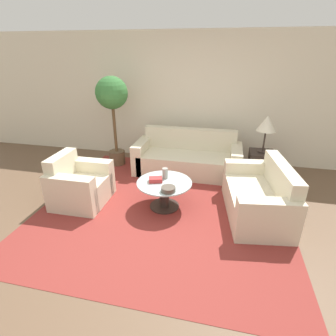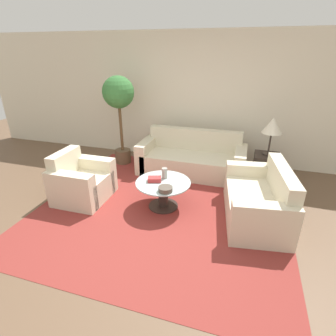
{
  "view_description": "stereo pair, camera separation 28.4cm",
  "coord_description": "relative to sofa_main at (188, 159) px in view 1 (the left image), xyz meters",
  "views": [
    {
      "loc": [
        0.95,
        -2.8,
        2.23
      ],
      "look_at": [
        0.13,
        0.83,
        0.55
      ],
      "focal_mm": 28.0,
      "sensor_mm": 36.0,
      "label": 1
    },
    {
      "loc": [
        1.22,
        -2.73,
        2.23
      ],
      "look_at": [
        0.13,
        0.83,
        0.55
      ],
      "focal_mm": 28.0,
      "sensor_mm": 36.0,
      "label": 2
    }
  ],
  "objects": [
    {
      "name": "ground_plane",
      "position": [
        -0.28,
        -1.96,
        -0.27
      ],
      "size": [
        14.0,
        14.0,
        0.0
      ],
      "primitive_type": "plane",
      "color": "brown"
    },
    {
      "name": "wall_back",
      "position": [
        -0.28,
        0.74,
        1.03
      ],
      "size": [
        10.0,
        0.06,
        2.6
      ],
      "color": "beige",
      "rests_on": "ground_plane"
    },
    {
      "name": "rug",
      "position": [
        -0.15,
        -1.38,
        -0.27
      ],
      "size": [
        3.69,
        3.6,
        0.01
      ],
      "color": "maroon",
      "rests_on": "ground_plane"
    },
    {
      "name": "sofa_main",
      "position": [
        0.0,
        0.0,
        0.0
      ],
      "size": [
        2.03,
        0.83,
        0.82
      ],
      "color": "beige",
      "rests_on": "ground_plane"
    },
    {
      "name": "armchair",
      "position": [
        -1.51,
        -1.51,
        0.0
      ],
      "size": [
        0.77,
        0.86,
        0.78
      ],
      "rotation": [
        0.0,
        0.0,
        1.58
      ],
      "color": "beige",
      "rests_on": "ground_plane"
    },
    {
      "name": "loveseat",
      "position": [
        1.27,
        -1.27,
        0.0
      ],
      "size": [
        0.98,
        1.51,
        0.8
      ],
      "rotation": [
        0.0,
        0.0,
        -1.42
      ],
      "color": "beige",
      "rests_on": "ground_plane"
    },
    {
      "name": "coffee_table",
      "position": [
        -0.15,
        -1.38,
        0.01
      ],
      "size": [
        0.83,
        0.83,
        0.43
      ],
      "color": "#332823",
      "rests_on": "ground_plane"
    },
    {
      "name": "side_table",
      "position": [
        1.37,
        -0.05,
        0.0
      ],
      "size": [
        0.44,
        0.44,
        0.54
      ],
      "color": "#332823",
      "rests_on": "ground_plane"
    },
    {
      "name": "table_lamp",
      "position": [
        1.37,
        -0.05,
        0.79
      ],
      "size": [
        0.34,
        0.34,
        0.66
      ],
      "color": "#332823",
      "rests_on": "side_table"
    },
    {
      "name": "potted_plant",
      "position": [
        -1.52,
        0.05,
        1.05
      ],
      "size": [
        0.62,
        0.62,
        1.8
      ],
      "color": "brown",
      "rests_on": "ground_plane"
    },
    {
      "name": "vase",
      "position": [
        -0.16,
        -1.25,
        0.24
      ],
      "size": [
        0.09,
        0.09,
        0.17
      ],
      "color": "#9E998E",
      "rests_on": "coffee_table"
    },
    {
      "name": "bowl",
      "position": [
        -0.03,
        -1.65,
        0.19
      ],
      "size": [
        0.2,
        0.2,
        0.07
      ],
      "color": "brown",
      "rests_on": "coffee_table"
    },
    {
      "name": "book_stack",
      "position": [
        -0.28,
        -1.4,
        0.19
      ],
      "size": [
        0.23,
        0.18,
        0.07
      ],
      "rotation": [
        0.0,
        0.0,
        0.31
      ],
      "color": "#BC3333",
      "rests_on": "coffee_table"
    }
  ]
}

